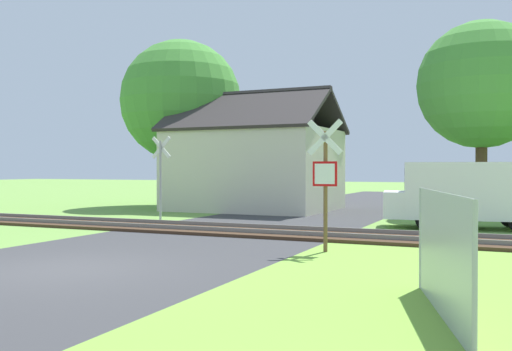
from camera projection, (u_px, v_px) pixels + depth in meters
ground_plane at (65, 270)px, 11.40m from camera, size 160.00×160.00×0.00m
road_asphalt at (126, 256)px, 13.23m from camera, size 7.19×80.00×0.01m
grass_verge at (372, 334)px, 6.92m from camera, size 6.00×20.00×0.01m
rail_track at (229, 230)px, 18.20m from camera, size 60.00×2.60×0.22m
stop_sign_near at (325, 177)px, 13.77m from camera, size 0.88×0.16×3.22m
crossing_sign_far at (161, 172)px, 22.23m from camera, size 0.88×0.14×3.30m
house at (255, 167)px, 28.19m from camera, size 7.96×6.59×5.91m
tree_left at (181, 101)px, 30.88m from camera, size 6.53×6.53×8.99m
tree_right at (482, 85)px, 24.13m from camera, size 5.39×5.39×8.29m
mail_truck at (464, 192)px, 19.19m from camera, size 5.14×2.63×2.24m
fence_panel at (441, 254)px, 7.76m from camera, size 1.07×3.62×1.70m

